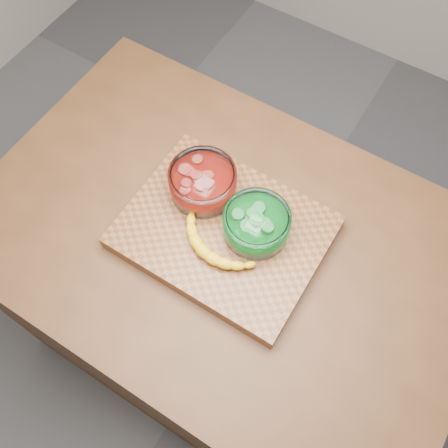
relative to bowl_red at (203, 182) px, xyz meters
The scene contains 6 objects.
ground 0.98m from the bowl_red, 32.13° to the right, with size 3.50×3.50×0.00m, color #515155.
counter 0.54m from the bowl_red, 32.13° to the right, with size 1.20×0.80×0.90m, color #4D2C17.
cutting_board 0.12m from the bowl_red, 32.13° to the right, with size 0.45×0.35×0.04m, color brown.
bowl_red is the anchor object (origin of this frame).
bowl_green 0.16m from the bowl_red, ahead, with size 0.15×0.15×0.07m.
banana 0.15m from the bowl_red, 45.00° to the right, with size 0.23×0.13×0.03m, color gold, non-canonical shape.
Camera 1 is at (0.27, -0.44, 1.95)m, focal length 40.00 mm.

